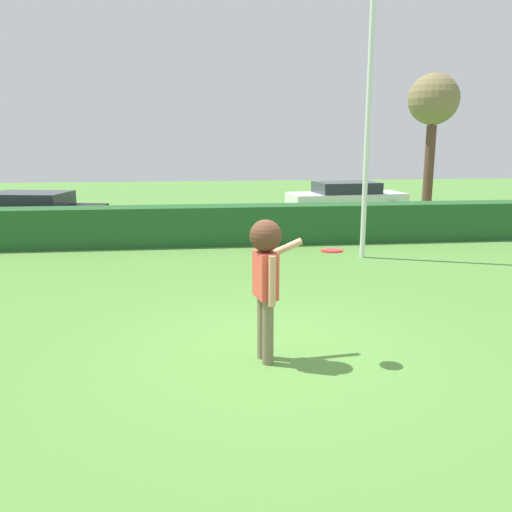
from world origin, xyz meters
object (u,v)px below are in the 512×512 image
at_px(bare_elm_tree, 433,103).
at_px(parked_car_black, 30,211).
at_px(parked_car_white, 346,197).
at_px(lamppost, 369,87).
at_px(person, 266,268).
at_px(frisbee, 332,251).

bearing_deg(bare_elm_tree, parked_car_black, -158.31).
xyz_separation_m(parked_car_white, bare_elm_tree, (4.58, 3.20, 3.58)).
relative_size(lamppost, parked_car_white, 1.65).
xyz_separation_m(person, parked_car_black, (-5.68, 9.99, -0.52)).
distance_m(parked_car_black, bare_elm_tree, 16.50).
height_order(person, parked_car_white, person).
bearing_deg(bare_elm_tree, parked_car_white, -145.03).
height_order(frisbee, parked_car_black, frisbee).
xyz_separation_m(lamppost, parked_car_black, (-8.79, 4.22, -3.22)).
bearing_deg(lamppost, parked_car_black, 154.34).
height_order(parked_car_black, parked_car_white, same).
distance_m(person, frisbee, 0.84).
height_order(frisbee, bare_elm_tree, bare_elm_tree).
distance_m(lamppost, bare_elm_tree, 11.91).
relative_size(parked_car_black, parked_car_white, 1.02).
height_order(parked_car_white, bare_elm_tree, bare_elm_tree).
bearing_deg(bare_elm_tree, lamppost, -121.26).
relative_size(person, parked_car_white, 0.42).
relative_size(parked_car_black, bare_elm_tree, 0.81).
height_order(lamppost, parked_car_white, lamppost).
bearing_deg(parked_car_black, frisbee, -57.18).
bearing_deg(lamppost, person, -118.36).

